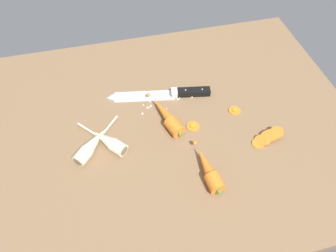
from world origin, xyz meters
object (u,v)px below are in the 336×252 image
object	(u,v)px
carrot_slice_stack	(268,137)
carrot_slice_stray_mid	(193,126)
chefs_knife	(157,94)
parsnip_mid_left	(91,145)
carrot_slice_stray_near	(235,111)
whole_carrot_second	(208,170)
whole_carrot	(166,117)
parsnip_front	(108,141)

from	to	relation	value
carrot_slice_stack	carrot_slice_stray_mid	size ratio (longest dim) A/B	2.53
chefs_knife	parsnip_mid_left	distance (cm)	28.22
chefs_knife	carrot_slice_stray_near	world-z (taller)	chefs_knife
whole_carrot_second	whole_carrot	bearing A→B (deg)	108.35
carrot_slice_stray_mid	carrot_slice_stray_near	bearing A→B (deg)	9.68
parsnip_front	carrot_slice_stray_near	size ratio (longest dim) A/B	4.02
whole_carrot	carrot_slice_stray_near	bearing A→B (deg)	-4.00
whole_carrot_second	carrot_slice_stack	size ratio (longest dim) A/B	1.72
parsnip_mid_left	carrot_slice_stray_near	world-z (taller)	parsnip_mid_left
parsnip_mid_left	carrot_slice_stray_near	bearing A→B (deg)	4.51
chefs_knife	carrot_slice_stray_mid	world-z (taller)	chefs_knife
whole_carrot	parsnip_mid_left	distance (cm)	24.07
parsnip_front	whole_carrot	bearing A→B (deg)	14.58
whole_carrot	carrot_slice_stray_mid	size ratio (longest dim) A/B	4.80
chefs_knife	whole_carrot	world-z (taller)	whole_carrot
parsnip_front	carrot_slice_stray_near	xyz separation A→B (cm)	(40.92, 3.26, -1.62)
carrot_slice_stray_mid	parsnip_mid_left	bearing A→B (deg)	-178.00
whole_carrot	carrot_slice_stray_mid	world-z (taller)	whole_carrot
whole_carrot_second	parsnip_front	world-z (taller)	whole_carrot_second
carrot_slice_stack	carrot_slice_stray_near	bearing A→B (deg)	113.41
whole_carrot_second	carrot_slice_stray_near	xyz separation A→B (cm)	(15.49, 19.17, -1.74)
chefs_knife	carrot_slice_stray_mid	distance (cm)	17.28
whole_carrot	whole_carrot_second	world-z (taller)	same
chefs_knife	carrot_slice_stack	bearing A→B (deg)	-41.58
whole_carrot	carrot_slice_stray_near	size ratio (longest dim) A/B	5.02
chefs_knife	carrot_slice_stray_near	bearing A→B (deg)	-29.10
parsnip_mid_left	carrot_slice_stray_mid	world-z (taller)	parsnip_mid_left
parsnip_front	parsnip_mid_left	xyz separation A→B (cm)	(-4.95, -0.36, -0.00)
whole_carrot	parsnip_mid_left	bearing A→B (deg)	-167.57
whole_carrot	carrot_slice_stack	bearing A→B (deg)	-26.61
chefs_knife	parsnip_mid_left	world-z (taller)	parsnip_mid_left
whole_carrot	carrot_slice_stack	xyz separation A→B (cm)	(27.69, -13.87, -0.99)
parsnip_mid_left	carrot_slice_stray_near	xyz separation A→B (cm)	(45.87, 3.62, -1.62)
whole_carrot	whole_carrot_second	size ratio (longest dim) A/B	1.10
parsnip_mid_left	carrot_slice_stack	xyz separation A→B (cm)	(51.20, -8.69, -0.87)
whole_carrot_second	carrot_slice_stray_near	world-z (taller)	whole_carrot_second
carrot_slice_stack	parsnip_front	bearing A→B (deg)	168.93
whole_carrot_second	parsnip_mid_left	bearing A→B (deg)	152.90
chefs_knife	whole_carrot	bearing A→B (deg)	-87.10
whole_carrot	parsnip_front	distance (cm)	19.17
carrot_slice_stack	carrot_slice_stray_mid	bearing A→B (deg)	154.21
carrot_slice_stack	carrot_slice_stray_mid	world-z (taller)	carrot_slice_stack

